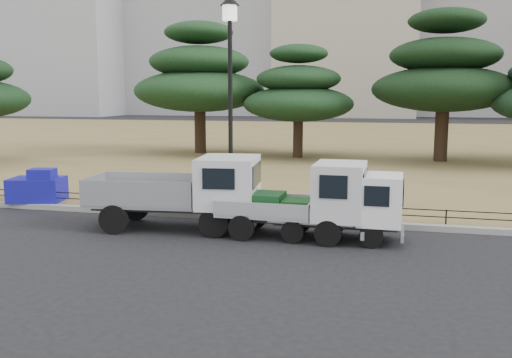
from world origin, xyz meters
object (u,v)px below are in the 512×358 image
(truck_large, at_px, (184,189))
(street_lamp, at_px, (230,68))
(truck_kei_rear, at_px, (347,207))
(tarp_pile, at_px, (38,188))
(truck_kei_front, at_px, (304,200))

(truck_large, bearing_deg, street_lamp, 58.48)
(truck_kei_rear, bearing_deg, tarp_pile, 168.83)
(street_lamp, xyz_separation_m, tarp_pile, (-6.55, 0.17, -3.71))
(street_lamp, bearing_deg, truck_large, -115.18)
(truck_large, relative_size, truck_kei_front, 1.28)
(truck_large, xyz_separation_m, truck_kei_rear, (4.31, -0.16, -0.26))
(truck_large, height_order, truck_kei_rear, truck_large)
(truck_kei_front, height_order, tarp_pile, truck_kei_front)
(truck_kei_rear, relative_size, street_lamp, 0.52)
(truck_large, bearing_deg, tarp_pile, 155.88)
(truck_kei_front, relative_size, tarp_pile, 1.95)
(truck_large, xyz_separation_m, truck_kei_front, (3.24, -0.16, -0.13))
(truck_kei_rear, xyz_separation_m, tarp_pile, (-10.08, 2.01, -0.24))
(truck_kei_front, height_order, truck_kei_rear, truck_kei_front)
(truck_kei_front, bearing_deg, tarp_pile, 168.03)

